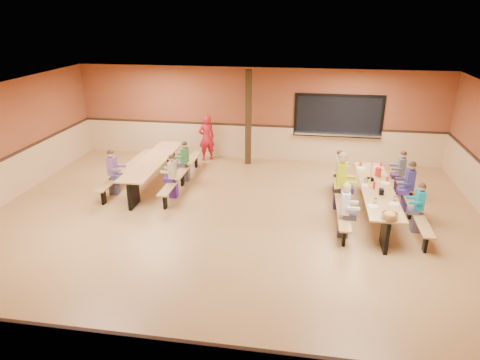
# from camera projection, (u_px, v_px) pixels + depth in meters

# --- Properties ---
(ground) EXTENTS (12.00, 12.00, 0.00)m
(ground) POSITION_uv_depth(u_px,v_px,m) (230.00, 226.00, 9.94)
(ground) COLOR #9A693A
(ground) RESTS_ON ground
(room_envelope) EXTENTS (12.04, 10.04, 3.02)m
(room_envelope) POSITION_uv_depth(u_px,v_px,m) (230.00, 199.00, 9.68)
(room_envelope) COLOR brown
(room_envelope) RESTS_ON ground
(kitchen_pass_through) EXTENTS (2.78, 0.28, 1.38)m
(kitchen_pass_through) POSITION_uv_depth(u_px,v_px,m) (338.00, 118.00, 13.55)
(kitchen_pass_through) COLOR black
(kitchen_pass_through) RESTS_ON ground
(structural_post) EXTENTS (0.18, 0.18, 3.00)m
(structural_post) POSITION_uv_depth(u_px,v_px,m) (248.00, 118.00, 13.44)
(structural_post) COLOR black
(structural_post) RESTS_ON ground
(cafeteria_table_main) EXTENTS (1.91, 3.70, 0.74)m
(cafeteria_table_main) POSITION_uv_depth(u_px,v_px,m) (376.00, 196.00, 10.26)
(cafeteria_table_main) COLOR #B07C45
(cafeteria_table_main) RESTS_ON ground
(cafeteria_table_second) EXTENTS (1.91, 3.70, 0.74)m
(cafeteria_table_second) POSITION_uv_depth(u_px,v_px,m) (154.00, 166.00, 12.19)
(cafeteria_table_second) COLOR #B07C45
(cafeteria_table_second) RESTS_ON ground
(seated_child_white_left) EXTENTS (0.39, 0.32, 1.24)m
(seated_child_white_left) POSITION_uv_depth(u_px,v_px,m) (344.00, 211.00, 9.28)
(seated_child_white_left) COLOR silver
(seated_child_white_left) RESTS_ON ground
(seated_adult_yellow) EXTENTS (0.48, 0.39, 1.44)m
(seated_adult_yellow) POSITION_uv_depth(u_px,v_px,m) (341.00, 181.00, 10.61)
(seated_adult_yellow) COLOR #C2C913
(seated_adult_yellow) RESTS_ON ground
(seated_child_grey_left) EXTENTS (0.35, 0.29, 1.17)m
(seated_child_grey_left) POSITION_uv_depth(u_px,v_px,m) (338.00, 171.00, 11.65)
(seated_child_grey_left) COLOR silver
(seated_child_grey_left) RESTS_ON ground
(seated_child_teal_right) EXTENTS (0.34, 0.28, 1.16)m
(seated_child_teal_right) POSITION_uv_depth(u_px,v_px,m) (419.00, 208.00, 9.50)
(seated_child_teal_right) COLOR #0E788F
(seated_child_teal_right) RESTS_ON ground
(seated_child_navy_right) EXTENTS (0.40, 0.33, 1.27)m
(seated_child_navy_right) POSITION_uv_depth(u_px,v_px,m) (409.00, 187.00, 10.49)
(seated_child_navy_right) COLOR navy
(seated_child_navy_right) RESTS_ON ground
(seated_child_char_right) EXTENTS (0.37, 0.30, 1.21)m
(seated_child_char_right) POSITION_uv_depth(u_px,v_px,m) (401.00, 173.00, 11.47)
(seated_child_char_right) COLOR #4D5057
(seated_child_char_right) RESTS_ON ground
(seated_child_purple_sec) EXTENTS (0.38, 0.31, 1.24)m
(seated_child_purple_sec) POSITION_uv_depth(u_px,v_px,m) (113.00, 172.00, 11.46)
(seated_child_purple_sec) COLOR #6B4978
(seated_child_purple_sec) RESTS_ON ground
(seated_child_green_sec) EXTENTS (0.36, 0.29, 1.18)m
(seated_child_green_sec) POSITION_uv_depth(u_px,v_px,m) (185.00, 162.00, 12.37)
(seated_child_green_sec) COLOR #32733B
(seated_child_green_sec) RESTS_ON ground
(seated_child_tan_sec) EXTENTS (0.35, 0.29, 1.17)m
(seated_child_tan_sec) POSITION_uv_depth(u_px,v_px,m) (173.00, 177.00, 11.27)
(seated_child_tan_sec) COLOR #AFA689
(seated_child_tan_sec) RESTS_ON ground
(standing_woman) EXTENTS (0.66, 0.61, 1.52)m
(standing_woman) POSITION_uv_depth(u_px,v_px,m) (207.00, 138.00, 14.06)
(standing_woman) COLOR #B51420
(standing_woman) RESTS_ON ground
(punch_pitcher) EXTENTS (0.16, 0.16, 0.22)m
(punch_pitcher) POSITION_uv_depth(u_px,v_px,m) (378.00, 172.00, 10.86)
(punch_pitcher) COLOR red
(punch_pitcher) RESTS_ON cafeteria_table_main
(chip_bowl) EXTENTS (0.32, 0.32, 0.15)m
(chip_bowl) POSITION_uv_depth(u_px,v_px,m) (390.00, 215.00, 8.63)
(chip_bowl) COLOR orange
(chip_bowl) RESTS_ON cafeteria_table_main
(napkin_dispenser) EXTENTS (0.10, 0.14, 0.13)m
(napkin_dispenser) POSITION_uv_depth(u_px,v_px,m) (381.00, 192.00, 9.78)
(napkin_dispenser) COLOR black
(napkin_dispenser) RESTS_ON cafeteria_table_main
(condiment_mustard) EXTENTS (0.06, 0.06, 0.17)m
(condiment_mustard) POSITION_uv_depth(u_px,v_px,m) (369.00, 183.00, 10.23)
(condiment_mustard) COLOR yellow
(condiment_mustard) RESTS_ON cafeteria_table_main
(condiment_ketchup) EXTENTS (0.06, 0.06, 0.17)m
(condiment_ketchup) POSITION_uv_depth(u_px,v_px,m) (374.00, 185.00, 10.10)
(condiment_ketchup) COLOR #B2140F
(condiment_ketchup) RESTS_ON cafeteria_table_main
(table_paddle) EXTENTS (0.16, 0.16, 0.56)m
(table_paddle) POSITION_uv_depth(u_px,v_px,m) (371.00, 175.00, 10.57)
(table_paddle) COLOR black
(table_paddle) RESTS_ON cafeteria_table_main
(place_settings) EXTENTS (0.65, 3.30, 0.11)m
(place_settings) POSITION_uv_depth(u_px,v_px,m) (377.00, 185.00, 10.16)
(place_settings) COLOR beige
(place_settings) RESTS_ON cafeteria_table_main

